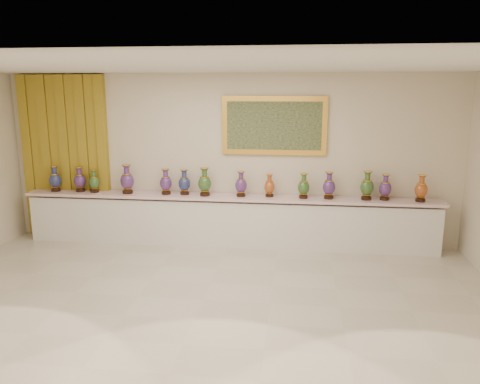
% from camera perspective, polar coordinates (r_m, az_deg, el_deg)
% --- Properties ---
extents(ground, '(8.00, 8.00, 0.00)m').
position_cam_1_polar(ground, '(6.36, -4.53, -12.97)').
color(ground, beige).
rests_on(ground, ground).
extents(room, '(8.00, 8.00, 8.00)m').
position_cam_1_polar(room, '(8.90, -16.99, 4.64)').
color(room, beige).
rests_on(room, ground).
extents(counter, '(7.28, 0.48, 0.90)m').
position_cam_1_polar(counter, '(8.30, -1.47, -3.56)').
color(counter, white).
rests_on(counter, ground).
extents(vase_0, '(0.26, 0.26, 0.46)m').
position_cam_1_polar(vase_0, '(9.14, -21.61, 1.38)').
color(vase_0, black).
rests_on(vase_0, counter).
extents(vase_1, '(0.22, 0.22, 0.45)m').
position_cam_1_polar(vase_1, '(8.95, -18.94, 1.33)').
color(vase_1, black).
rests_on(vase_1, counter).
extents(vase_2, '(0.23, 0.23, 0.42)m').
position_cam_1_polar(vase_2, '(8.80, -17.36, 1.17)').
color(vase_2, black).
rests_on(vase_2, counter).
extents(vase_3, '(0.30, 0.30, 0.52)m').
position_cam_1_polar(vase_3, '(8.55, -13.59, 1.37)').
color(vase_3, black).
rests_on(vase_3, counter).
extents(vase_4, '(0.24, 0.24, 0.46)m').
position_cam_1_polar(vase_4, '(8.35, -9.03, 1.11)').
color(vase_4, black).
rests_on(vase_4, counter).
extents(vase_5, '(0.23, 0.23, 0.45)m').
position_cam_1_polar(vase_5, '(8.29, -6.79, 1.06)').
color(vase_5, black).
rests_on(vase_5, counter).
extents(vase_6, '(0.24, 0.24, 0.50)m').
position_cam_1_polar(vase_6, '(8.15, -4.33, 1.08)').
color(vase_6, black).
rests_on(vase_6, counter).
extents(vase_7, '(0.27, 0.27, 0.44)m').
position_cam_1_polar(vase_7, '(8.08, 0.12, 0.85)').
color(vase_7, black).
rests_on(vase_7, counter).
extents(vase_8, '(0.22, 0.22, 0.40)m').
position_cam_1_polar(vase_8, '(8.08, 3.61, 0.66)').
color(vase_8, black).
rests_on(vase_8, counter).
extents(vase_9, '(0.23, 0.23, 0.43)m').
position_cam_1_polar(vase_9, '(8.03, 7.76, 0.60)').
color(vase_9, black).
rests_on(vase_9, counter).
extents(vase_10, '(0.28, 0.28, 0.46)m').
position_cam_1_polar(vase_10, '(8.05, 10.80, 0.64)').
color(vase_10, black).
rests_on(vase_10, counter).
extents(vase_11, '(0.29, 0.29, 0.49)m').
position_cam_1_polar(vase_11, '(8.12, 15.22, 0.60)').
color(vase_11, black).
rests_on(vase_11, counter).
extents(vase_12, '(0.24, 0.24, 0.44)m').
position_cam_1_polar(vase_12, '(8.20, 17.28, 0.43)').
color(vase_12, black).
rests_on(vase_12, counter).
extents(vase_13, '(0.24, 0.24, 0.45)m').
position_cam_1_polar(vase_13, '(8.26, 21.22, 0.27)').
color(vase_13, black).
rests_on(vase_13, counter).
extents(label_card, '(0.10, 0.06, 0.00)m').
position_cam_1_polar(label_card, '(8.69, -16.75, -0.20)').
color(label_card, white).
rests_on(label_card, counter).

